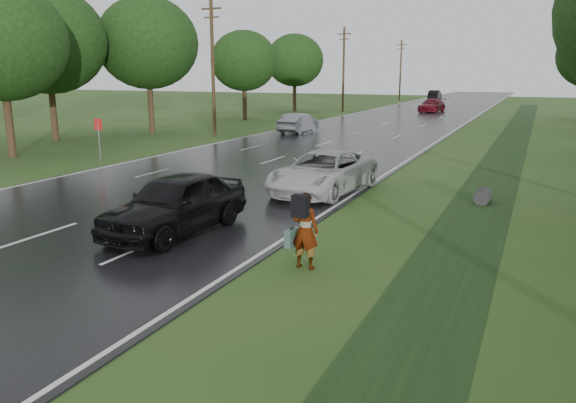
{
  "coord_description": "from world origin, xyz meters",
  "views": [
    {
      "loc": [
        13.21,
        -11.45,
        4.73
      ],
      "look_at": [
        7.13,
        2.11,
        1.3
      ],
      "focal_mm": 35.0,
      "sensor_mm": 36.0,
      "label": 1
    }
  ],
  "objects_px": {
    "road_sign": "(99,131)",
    "silver_sedan": "(298,123)",
    "pedestrian": "(304,229)",
    "dark_sedan": "(175,203)",
    "white_pickup": "(323,172)"
  },
  "relations": [
    {
      "from": "white_pickup",
      "to": "dark_sedan",
      "type": "bearing_deg",
      "value": -100.01
    },
    {
      "from": "road_sign",
      "to": "dark_sedan",
      "type": "bearing_deg",
      "value": -39.81
    },
    {
      "from": "pedestrian",
      "to": "dark_sedan",
      "type": "distance_m",
      "value": 4.84
    },
    {
      "from": "road_sign",
      "to": "dark_sedan",
      "type": "xyz_separation_m",
      "value": [
        12.0,
        -10.0,
        -0.71
      ]
    },
    {
      "from": "pedestrian",
      "to": "white_pickup",
      "type": "xyz_separation_m",
      "value": [
        -2.67,
        8.43,
        -0.14
      ]
    },
    {
      "from": "silver_sedan",
      "to": "dark_sedan",
      "type": "bearing_deg",
      "value": 107.6
    },
    {
      "from": "road_sign",
      "to": "dark_sedan",
      "type": "height_order",
      "value": "road_sign"
    },
    {
      "from": "road_sign",
      "to": "silver_sedan",
      "type": "relative_size",
      "value": 0.5
    },
    {
      "from": "road_sign",
      "to": "pedestrian",
      "type": "distance_m",
      "value": 20.14
    },
    {
      "from": "white_pickup",
      "to": "silver_sedan",
      "type": "height_order",
      "value": "white_pickup"
    },
    {
      "from": "dark_sedan",
      "to": "silver_sedan",
      "type": "height_order",
      "value": "dark_sedan"
    },
    {
      "from": "road_sign",
      "to": "white_pickup",
      "type": "xyz_separation_m",
      "value": [
        14.0,
        -2.84,
        -0.79
      ]
    },
    {
      "from": "white_pickup",
      "to": "silver_sedan",
      "type": "distance_m",
      "value": 22.86
    },
    {
      "from": "road_sign",
      "to": "white_pickup",
      "type": "distance_m",
      "value": 14.31
    },
    {
      "from": "road_sign",
      "to": "white_pickup",
      "type": "height_order",
      "value": "road_sign"
    }
  ]
}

